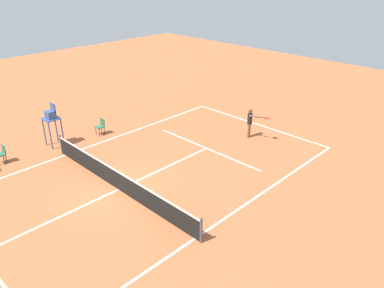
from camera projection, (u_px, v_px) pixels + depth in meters
name	position (u px, v px, depth m)	size (l,w,h in m)	color
ground_plane	(119.00, 189.00, 16.79)	(60.00, 60.00, 0.00)	#B76038
court_lines	(119.00, 189.00, 16.79)	(9.62, 21.27, 0.01)	white
tennis_net	(118.00, 180.00, 16.58)	(10.22, 0.10, 1.07)	#4C4C51
player_serving	(251.00, 120.00, 21.43)	(1.33, 0.58, 1.76)	brown
tennis_ball	(253.00, 152.00, 20.05)	(0.07, 0.07, 0.07)	#CCE033
umpire_chair	(51.00, 118.00, 20.25)	(0.80, 0.80, 2.41)	#38518C
courtside_chair_mid	(101.00, 126.00, 22.04)	(0.44, 0.46, 0.95)	#262626
courtside_chair_far	(1.00, 153.00, 18.84)	(0.44, 0.46, 0.95)	#262626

